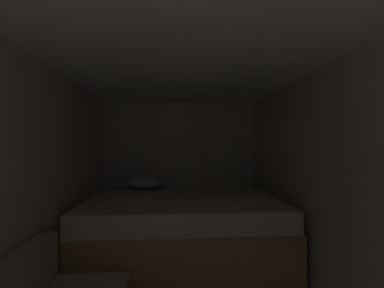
# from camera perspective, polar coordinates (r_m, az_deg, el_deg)

# --- Properties ---
(wall_back) EXTENTS (2.53, 0.05, 2.08)m
(wall_back) POSITION_cam_1_polar(r_m,az_deg,el_deg) (4.44, -2.49, -4.77)
(wall_back) COLOR beige
(wall_back) RESTS_ON ground
(wall_left) EXTENTS (0.05, 4.67, 2.08)m
(wall_left) POSITION_cam_1_polar(r_m,az_deg,el_deg) (2.37, -32.47, -8.47)
(wall_left) COLOR beige
(wall_left) RESTS_ON ground
(wall_right) EXTENTS (0.05, 4.67, 2.08)m
(wall_right) POSITION_cam_1_polar(r_m,az_deg,el_deg) (2.50, 29.42, -8.06)
(wall_right) COLOR beige
(wall_right) RESTS_ON ground
(ceiling_slab) EXTENTS (2.53, 4.67, 0.05)m
(ceiling_slab) POSITION_cam_1_polar(r_m,az_deg,el_deg) (2.19, -0.58, 19.09)
(ceiling_slab) COLOR white
(ceiling_slab) RESTS_ON wall_left
(bed) EXTENTS (2.31, 1.81, 0.93)m
(bed) POSITION_cam_1_polar(r_m,az_deg,el_deg) (3.60, -2.11, -16.64)
(bed) COLOR tan
(bed) RESTS_ON ground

